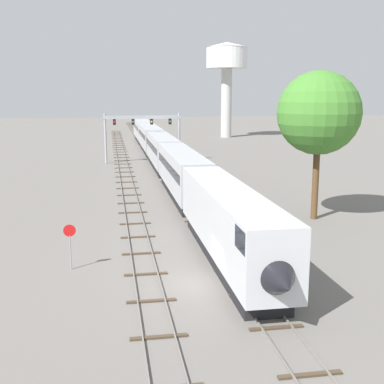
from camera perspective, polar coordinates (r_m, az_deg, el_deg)
ground_plane at (r=29.21m, az=1.95°, el=-10.44°), size 400.00×400.00×0.00m
track_main at (r=87.57m, az=-4.51°, el=4.21°), size 2.60×200.00×0.16m
track_near at (r=67.48m, az=-7.69°, el=2.03°), size 2.60×160.00×0.16m
passenger_train at (r=72.86m, az=-3.54°, el=4.80°), size 3.04×103.55×4.80m
signal_gantry at (r=78.44m, az=-5.68°, el=7.46°), size 12.10×0.49×7.69m
water_tower at (r=124.12m, az=4.01°, el=14.53°), size 10.09×10.09×22.70m
stop_sign at (r=31.74m, az=-13.79°, el=-5.40°), size 0.76×0.08×2.88m
trackside_tree_left at (r=43.59m, az=14.31°, el=8.72°), size 7.04×7.04×12.67m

